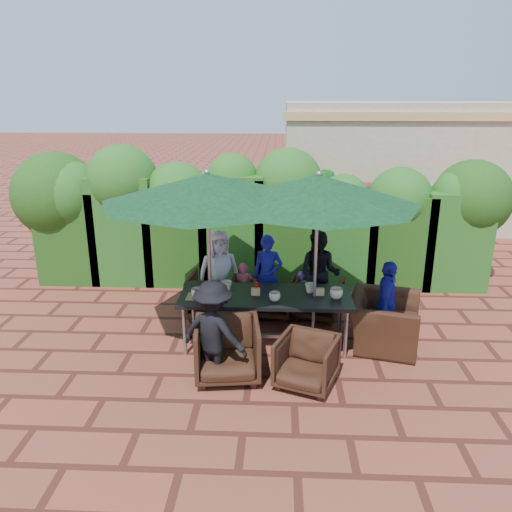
{
  "coord_description": "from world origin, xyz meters",
  "views": [
    {
      "loc": [
        0.35,
        -6.59,
        3.38
      ],
      "look_at": [
        0.02,
        0.4,
        1.11
      ],
      "focal_mm": 35.0,
      "sensor_mm": 36.0,
      "label": 1
    }
  ],
  "objects_px": {
    "umbrella_right": "(318,190)",
    "chair_far_mid": "(272,294)",
    "chair_far_left": "(213,293)",
    "chair_near_right": "(307,359)",
    "dining_table": "(266,300)",
    "umbrella_left": "(207,188)",
    "chair_near_left": "(227,347)",
    "chair_end_right": "(384,314)",
    "chair_far_right": "(319,295)"
  },
  "relations": [
    {
      "from": "dining_table",
      "to": "chair_far_left",
      "type": "relative_size",
      "value": 3.09
    },
    {
      "from": "chair_near_left",
      "to": "chair_far_mid",
      "type": "bearing_deg",
      "value": 67.78
    },
    {
      "from": "umbrella_right",
      "to": "chair_far_left",
      "type": "relative_size",
      "value": 3.49
    },
    {
      "from": "chair_near_right",
      "to": "chair_far_mid",
      "type": "bearing_deg",
      "value": 123.62
    },
    {
      "from": "umbrella_left",
      "to": "chair_end_right",
      "type": "bearing_deg",
      "value": -0.04
    },
    {
      "from": "chair_near_right",
      "to": "chair_end_right",
      "type": "distance_m",
      "value": 1.58
    },
    {
      "from": "chair_far_right",
      "to": "umbrella_right",
      "type": "bearing_deg",
      "value": 100.5
    },
    {
      "from": "chair_far_mid",
      "to": "chair_near_left",
      "type": "relative_size",
      "value": 0.85
    },
    {
      "from": "chair_far_left",
      "to": "chair_far_mid",
      "type": "distance_m",
      "value": 0.94
    },
    {
      "from": "chair_far_mid",
      "to": "dining_table",
      "type": "bearing_deg",
      "value": 95.94
    },
    {
      "from": "chair_far_mid",
      "to": "chair_far_right",
      "type": "distance_m",
      "value": 0.75
    },
    {
      "from": "chair_far_mid",
      "to": "chair_near_right",
      "type": "relative_size",
      "value": 0.99
    },
    {
      "from": "umbrella_left",
      "to": "chair_near_left",
      "type": "xyz_separation_m",
      "value": [
        0.33,
        -0.95,
        -1.81
      ]
    },
    {
      "from": "umbrella_right",
      "to": "chair_far_left",
      "type": "distance_m",
      "value": 2.55
    },
    {
      "from": "dining_table",
      "to": "chair_far_right",
      "type": "distance_m",
      "value": 1.31
    },
    {
      "from": "umbrella_right",
      "to": "chair_far_right",
      "type": "height_order",
      "value": "umbrella_right"
    },
    {
      "from": "umbrella_left",
      "to": "chair_far_mid",
      "type": "bearing_deg",
      "value": 47.72
    },
    {
      "from": "umbrella_right",
      "to": "chair_near_left",
      "type": "relative_size",
      "value": 3.29
    },
    {
      "from": "chair_near_right",
      "to": "chair_end_right",
      "type": "xyz_separation_m",
      "value": [
        1.13,
        1.1,
        0.12
      ]
    },
    {
      "from": "umbrella_right",
      "to": "dining_table",
      "type": "bearing_deg",
      "value": 179.73
    },
    {
      "from": "dining_table",
      "to": "umbrella_left",
      "type": "height_order",
      "value": "umbrella_left"
    },
    {
      "from": "chair_far_left",
      "to": "chair_far_mid",
      "type": "xyz_separation_m",
      "value": [
        0.93,
        0.09,
        -0.04
      ]
    },
    {
      "from": "dining_table",
      "to": "chair_far_left",
      "type": "distance_m",
      "value": 1.29
    },
    {
      "from": "umbrella_left",
      "to": "umbrella_right",
      "type": "xyz_separation_m",
      "value": [
        1.44,
        -0.07,
        -0.0
      ]
    },
    {
      "from": "chair_far_right",
      "to": "chair_near_left",
      "type": "relative_size",
      "value": 0.87
    },
    {
      "from": "umbrella_right",
      "to": "chair_far_mid",
      "type": "height_order",
      "value": "umbrella_right"
    },
    {
      "from": "umbrella_left",
      "to": "chair_far_mid",
      "type": "xyz_separation_m",
      "value": [
        0.85,
        0.93,
        -1.87
      ]
    },
    {
      "from": "chair_end_right",
      "to": "chair_far_left",
      "type": "bearing_deg",
      "value": 85.96
    },
    {
      "from": "chair_end_right",
      "to": "chair_far_right",
      "type": "bearing_deg",
      "value": 57.23
    },
    {
      "from": "dining_table",
      "to": "chair_near_right",
      "type": "relative_size",
      "value": 3.42
    },
    {
      "from": "chair_far_mid",
      "to": "chair_end_right",
      "type": "relative_size",
      "value": 0.64
    },
    {
      "from": "chair_near_right",
      "to": "umbrella_left",
      "type": "bearing_deg",
      "value": 160.73
    },
    {
      "from": "umbrella_right",
      "to": "umbrella_left",
      "type": "bearing_deg",
      "value": 177.17
    },
    {
      "from": "umbrella_left",
      "to": "chair_far_right",
      "type": "relative_size",
      "value": 4.05
    },
    {
      "from": "chair_far_left",
      "to": "chair_near_left",
      "type": "relative_size",
      "value": 0.94
    },
    {
      "from": "umbrella_left",
      "to": "chair_far_mid",
      "type": "relative_size",
      "value": 4.15
    },
    {
      "from": "chair_far_right",
      "to": "chair_near_right",
      "type": "relative_size",
      "value": 1.02
    },
    {
      "from": "chair_far_left",
      "to": "chair_near_right",
      "type": "height_order",
      "value": "chair_far_left"
    },
    {
      "from": "umbrella_left",
      "to": "chair_far_left",
      "type": "distance_m",
      "value": 2.02
    },
    {
      "from": "umbrella_right",
      "to": "chair_end_right",
      "type": "relative_size",
      "value": 2.49
    },
    {
      "from": "chair_far_left",
      "to": "chair_end_right",
      "type": "xyz_separation_m",
      "value": [
        2.52,
        -0.84,
        0.09
      ]
    },
    {
      "from": "chair_end_right",
      "to": "umbrella_left",
      "type": "bearing_deg",
      "value": 104.48
    },
    {
      "from": "chair_far_left",
      "to": "chair_far_right",
      "type": "distance_m",
      "value": 1.68
    },
    {
      "from": "umbrella_left",
      "to": "chair_far_right",
      "type": "xyz_separation_m",
      "value": [
        1.59,
        0.91,
        -1.86
      ]
    },
    {
      "from": "umbrella_right",
      "to": "chair_far_mid",
      "type": "bearing_deg",
      "value": 120.77
    },
    {
      "from": "umbrella_right",
      "to": "chair_far_mid",
      "type": "xyz_separation_m",
      "value": [
        -0.6,
        1.0,
        -1.87
      ]
    },
    {
      "from": "chair_far_left",
      "to": "chair_near_left",
      "type": "distance_m",
      "value": 1.84
    },
    {
      "from": "chair_near_left",
      "to": "chair_near_right",
      "type": "height_order",
      "value": "chair_near_left"
    },
    {
      "from": "chair_far_left",
      "to": "chair_far_right",
      "type": "relative_size",
      "value": 1.09
    },
    {
      "from": "dining_table",
      "to": "chair_near_left",
      "type": "relative_size",
      "value": 2.91
    }
  ]
}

